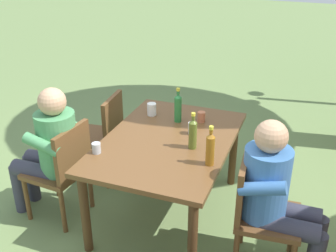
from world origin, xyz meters
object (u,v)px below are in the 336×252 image
cup_steel (96,148)px  cup_terracotta (201,117)px  bottle_olive (193,133)px  chair_near_left (102,133)px  bottle_green (178,107)px  cup_white (152,109)px  bottle_amber (210,148)px  person_in_plaid_shirt (50,147)px  chair_far_right (258,209)px  cup_glass (192,128)px  person_in_white_shirt (276,192)px  dining_table (168,149)px  chair_near_right (63,167)px

cup_steel → cup_terracotta: bearing=144.0°
cup_steel → bottle_olive: bearing=116.4°
chair_near_left → bottle_green: 0.85m
cup_steel → cup_white: cup_white is taller
chair_near_left → bottle_amber: bottle_amber is taller
person_in_plaid_shirt → cup_terracotta: size_ratio=12.89×
chair_far_right → cup_glass: 0.87m
chair_near_left → cup_steel: (0.73, 0.37, 0.28)m
chair_near_left → bottle_green: bottle_green is taller
bottle_green → person_in_white_shirt: bearing=54.4°
bottle_olive → cup_white: bottle_olive is taller
dining_table → chair_near_left: 0.88m
cup_steel → chair_far_right: bearing=92.8°
dining_table → cup_white: cup_white is taller
dining_table → cup_steel: 0.60m
person_in_white_shirt → chair_near_right: bearing=-89.8°
chair_near_right → bottle_green: size_ratio=2.78×
chair_near_right → cup_glass: chair_near_right is taller
cup_white → chair_far_right: bearing=56.6°
bottle_green → bottle_amber: bearing=36.8°
person_in_plaid_shirt → cup_glass: 1.18m
chair_near_left → cup_white: (-0.06, 0.50, 0.30)m
chair_near_right → bottle_olive: bearing=104.7°
person_in_white_shirt → cup_terracotta: 1.07m
person_in_plaid_shirt → bottle_olive: bearing=103.0°
dining_table → person_in_plaid_shirt: person_in_plaid_shirt is taller
cup_glass → chair_near_right: bearing=-62.4°
dining_table → chair_far_right: chair_far_right is taller
cup_terracotta → person_in_plaid_shirt: bearing=-55.0°
bottle_green → bottle_amber: (0.61, 0.45, -0.00)m
cup_terracotta → cup_glass: 0.26m
cup_terracotta → cup_glass: bearing=-1.1°
bottle_olive → chair_far_right: bearing=65.0°
bottle_olive → cup_terracotta: bottle_olive is taller
chair_far_right → chair_near_right: bearing=-89.9°
bottle_amber → cup_terracotta: 0.73m
bottle_olive → cup_terracotta: (-0.48, -0.07, -0.08)m
bottle_olive → cup_steel: bearing=-63.6°
bottle_green → bottle_amber: size_ratio=1.02×
bottle_green → cup_terracotta: bottle_green is taller
cup_steel → cup_terracotta: (-0.81, 0.59, 0.00)m
bottle_green → cup_glass: (0.19, 0.19, -0.08)m
chair_near_right → person_in_plaid_shirt: bearing=-93.9°
dining_table → chair_near_right: chair_near_right is taller
chair_near_left → person_in_white_shirt: (0.66, 1.71, 0.17)m
dining_table → cup_white: 0.52m
chair_far_right → person_in_plaid_shirt: person_in_plaid_shirt is taller
chair_near_left → cup_steel: size_ratio=10.59×
bottle_green → cup_terracotta: 0.22m
dining_table → cup_glass: bearing=136.6°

